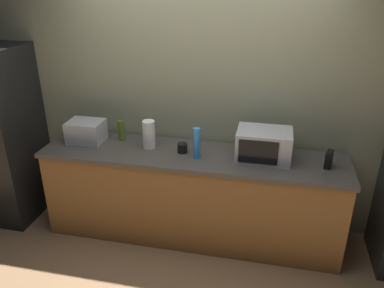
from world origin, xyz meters
name	(u,v)px	position (x,y,z in m)	size (l,w,h in m)	color
ground_plane	(183,259)	(0.00, 0.00, 0.00)	(8.00, 8.00, 0.00)	#93704C
back_wall	(201,94)	(0.00, 0.81, 1.35)	(6.40, 0.10, 2.70)	gray
counter_run	(192,195)	(0.00, 0.40, 0.45)	(2.84, 0.64, 0.90)	brown
microwave	(264,145)	(0.64, 0.45, 1.04)	(0.48, 0.35, 0.27)	#B7BABF
toaster_oven	(86,131)	(-1.07, 0.46, 1.01)	(0.34, 0.26, 0.21)	#B7BABF
paper_towel_roll	(149,134)	(-0.43, 0.45, 1.04)	(0.12, 0.12, 0.27)	white
cordless_phone	(329,159)	(1.20, 0.40, 0.98)	(0.05, 0.11, 0.15)	black
bottle_olive_oil	(121,131)	(-0.75, 0.56, 1.00)	(0.06, 0.06, 0.20)	#4C6B19
bottle_spray_cleaner	(197,143)	(0.06, 0.34, 1.04)	(0.07, 0.07, 0.29)	#338CE5
mug_black	(182,148)	(-0.09, 0.41, 0.94)	(0.09, 0.09, 0.09)	black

